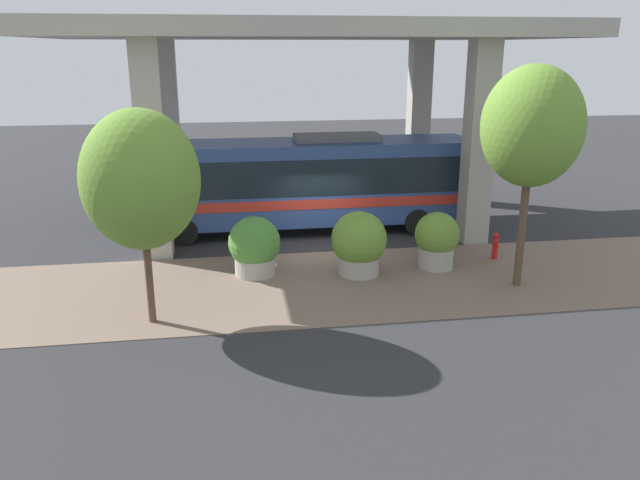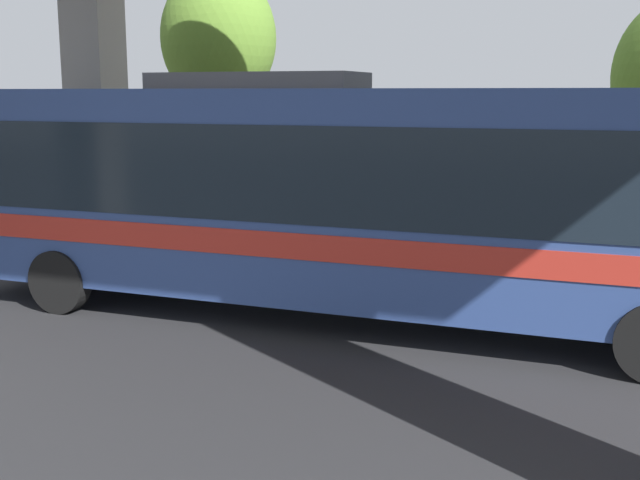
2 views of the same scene
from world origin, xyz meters
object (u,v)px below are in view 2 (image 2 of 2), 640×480
Objects in this scene: bus at (337,188)px; street_tree_near at (219,39)px; fire_hydrant at (159,223)px; planter_back at (371,206)px; planter_middle at (521,222)px; planter_front at (258,204)px.

bus is 9.12m from street_tree_near.
street_tree_near is at bearing -140.73° from bus.
planter_back is (-0.73, 4.81, 0.54)m from fire_hydrant.
planter_middle is 8.79m from street_tree_near.
planter_middle reaches higher than fire_hydrant.
planter_back is at bearing 69.66° from street_tree_near.
fire_hydrant is at bearing -126.62° from bus.
fire_hydrant is 0.49× the size of planter_middle.
bus is at bearing -24.65° from planter_middle.
fire_hydrant is at bearing -8.36° from street_tree_near.
planter_middle is 3.22m from planter_back.
planter_front is at bearing -85.58° from planter_back.
planter_front is 0.29× the size of street_tree_near.
planter_front is (-0.53, 2.24, 0.48)m from fire_hydrant.
bus reaches higher than planter_middle.
planter_back is at bearing -168.29° from bus.
planter_front is at bearing 45.55° from street_tree_near.
fire_hydrant is (-4.36, -5.87, -1.54)m from bus.
planter_back is at bearing -97.97° from planter_middle.
planter_front is 0.91× the size of planter_back.
street_tree_near is (-2.10, -7.65, 3.77)m from planter_middle.
bus is 6.19m from planter_front.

